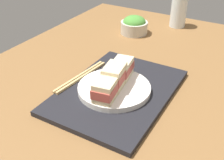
% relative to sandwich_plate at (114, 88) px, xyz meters
% --- Properties ---
extents(ground_plane, '(1.40, 1.00, 0.03)m').
position_rel_sandwich_plate_xyz_m(ground_plane, '(-0.01, 0.02, -0.04)').
color(ground_plane, brown).
extents(serving_tray, '(0.39, 0.28, 0.01)m').
position_rel_sandwich_plate_xyz_m(serving_tray, '(-0.01, 0.00, -0.01)').
color(serving_tray, black).
rests_on(serving_tray, ground_plane).
extents(sandwich_plate, '(0.20, 0.20, 0.02)m').
position_rel_sandwich_plate_xyz_m(sandwich_plate, '(0.00, 0.00, 0.00)').
color(sandwich_plate, white).
rests_on(sandwich_plate, serving_tray).
extents(sandwich_near, '(0.08, 0.06, 0.05)m').
position_rel_sandwich_plate_xyz_m(sandwich_near, '(-0.06, -0.01, 0.03)').
color(sandwich_near, beige).
rests_on(sandwich_near, sandwich_plate).
extents(sandwich_middle, '(0.08, 0.06, 0.06)m').
position_rel_sandwich_plate_xyz_m(sandwich_middle, '(0.00, -0.00, 0.04)').
color(sandwich_middle, beige).
rests_on(sandwich_middle, sandwich_plate).
extents(sandwich_far, '(0.08, 0.06, 0.05)m').
position_rel_sandwich_plate_xyz_m(sandwich_far, '(0.06, 0.01, 0.03)').
color(sandwich_far, beige).
rests_on(sandwich_far, sandwich_plate).
extents(salad_bowl, '(0.11, 0.11, 0.07)m').
position_rel_sandwich_plate_xyz_m(salad_bowl, '(-0.43, -0.15, 0.01)').
color(salad_bowl, beige).
rests_on(salad_bowl, ground_plane).
extents(chopsticks_pair, '(0.21, 0.04, 0.01)m').
position_rel_sandwich_plate_xyz_m(chopsticks_pair, '(-0.02, -0.12, -0.00)').
color(chopsticks_pair, tan).
rests_on(chopsticks_pair, serving_tray).
extents(drinking_glass, '(0.07, 0.07, 0.13)m').
position_rel_sandwich_plate_xyz_m(drinking_glass, '(-0.59, -0.02, 0.04)').
color(drinking_glass, silver).
rests_on(drinking_glass, ground_plane).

